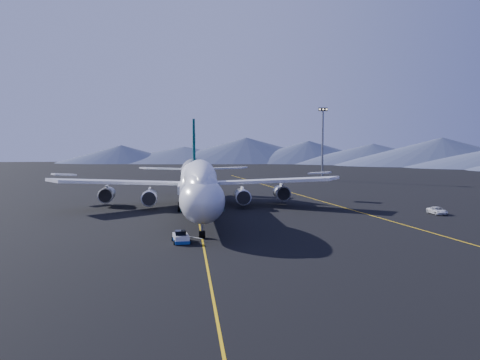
{
  "coord_description": "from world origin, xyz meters",
  "views": [
    {
      "loc": [
        -2.5,
        -102.74,
        14.19
      ],
      "look_at": [
        8.79,
        4.64,
        6.0
      ],
      "focal_mm": 40.0,
      "sensor_mm": 36.0,
      "label": 1
    }
  ],
  "objects": [
    {
      "name": "floodlight_mast",
      "position": [
        45.25,
        78.28,
        12.74
      ],
      "size": [
        3.11,
        2.33,
        25.15
      ],
      "rotation": [
        0.0,
        0.0,
        0.15
      ],
      "color": "black",
      "rests_on": "ground"
    },
    {
      "name": "taxiway_line_main",
      "position": [
        0.0,
        0.0,
        0.01
      ],
      "size": [
        0.25,
        220.0,
        0.01
      ],
      "primitive_type": "cube",
      "color": "#EAB30D",
      "rests_on": "ground"
    },
    {
      "name": "taxiway_line_side",
      "position": [
        30.0,
        10.0,
        0.01
      ],
      "size": [
        28.08,
        198.09,
        0.01
      ],
      "primitive_type": "cube",
      "rotation": [
        0.0,
        0.0,
        0.14
      ],
      "color": "#EAB30D",
      "rests_on": "ground"
    },
    {
      "name": "service_van",
      "position": [
        45.41,
        -6.36,
        0.69
      ],
      "size": [
        2.46,
        5.02,
        1.37
      ],
      "primitive_type": "imported",
      "rotation": [
        0.0,
        0.0,
        0.04
      ],
      "color": "white",
      "rests_on": "ground"
    },
    {
      "name": "boeing_747",
      "position": [
        0.0,
        0.03,
        5.81
      ],
      "size": [
        59.62,
        72.43,
        19.37
      ],
      "color": "silver",
      "rests_on": "ground"
    },
    {
      "name": "ground",
      "position": [
        0.0,
        0.0,
        0.0
      ],
      "size": [
        500.0,
        500.0,
        0.0
      ],
      "primitive_type": "plane",
      "color": "black",
      "rests_on": "ground"
    },
    {
      "name": "pushback_tug",
      "position": [
        -3.0,
        -29.5,
        0.56
      ],
      "size": [
        2.72,
        4.28,
        1.77
      ],
      "rotation": [
        0.0,
        0.0,
        0.12
      ],
      "color": "silver",
      "rests_on": "ground"
    }
  ]
}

